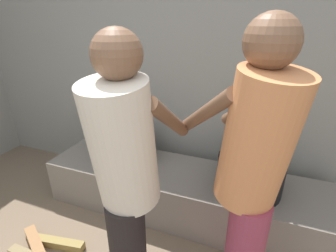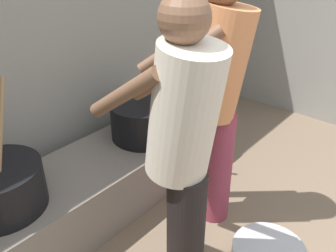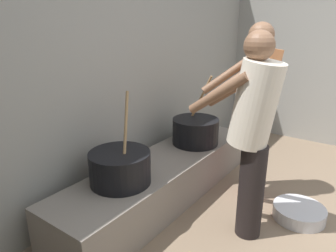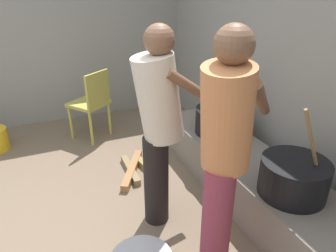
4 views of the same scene
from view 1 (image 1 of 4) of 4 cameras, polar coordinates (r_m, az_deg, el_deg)
name	(u,v)px [view 1 (image 1 of 4)]	position (r m, az deg, el deg)	size (l,w,h in m)	color
block_enclosure_rear	(201,72)	(2.33, 7.64, 12.32)	(5.40, 0.20, 2.35)	gray
hearth_ledge	(181,192)	(2.27, 3.05, -15.03)	(2.42, 0.60, 0.41)	slate
cooking_pot_main	(250,174)	(1.99, 18.39, -10.46)	(0.49, 0.49, 0.73)	black
cooking_pot_secondary	(126,147)	(2.29, -9.68, -4.89)	(0.49, 0.49, 0.71)	black
cook_in_cream_shirt	(126,177)	(1.24, -9.73, -11.54)	(0.35, 0.67, 1.59)	black
cook_in_orange_shirt	(252,173)	(1.25, 18.81, -10.33)	(0.68, 0.72, 1.65)	#8C3347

